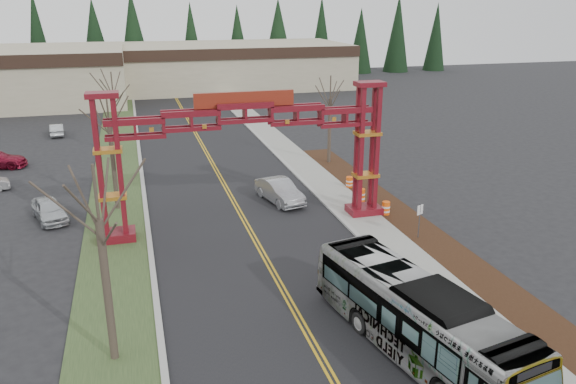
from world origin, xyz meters
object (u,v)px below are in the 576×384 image
object	(u,v)px
silver_sedan	(280,191)
bare_tree_right_far	(330,99)
retail_building_east	(230,65)
parked_car_far_a	(57,130)
parked_car_near_a	(49,210)
bare_tree_median_near	(99,221)
transit_bus	(418,318)
barrel_mid	(361,196)
bare_tree_median_mid	(109,124)
gateway_arch	(245,135)
street_sign	(420,215)
barrel_south	(386,209)
barrel_north	(349,183)
bare_tree_median_far	(113,97)

from	to	relation	value
silver_sedan	bare_tree_right_far	distance (m)	12.05
retail_building_east	parked_car_far_a	xyz separation A→B (m)	(-24.38, -31.18, -2.89)
parked_car_near_a	bare_tree_median_near	bearing A→B (deg)	-94.48
transit_bus	barrel_mid	xyz separation A→B (m)	(4.86, 17.34, -1.08)
parked_car_far_a	bare_tree_right_far	distance (m)	30.80
transit_bus	bare_tree_median_mid	xyz separation A→B (m)	(-11.83, 20.76, 4.39)
gateway_arch	street_sign	size ratio (longest dim) A/B	8.30
transit_bus	street_sign	world-z (taller)	transit_bus
bare_tree_median_near	bare_tree_median_mid	size ratio (longest dim) A/B	1.01
barrel_south	barrel_north	distance (m)	6.06
bare_tree_median_mid	barrel_north	size ratio (longest dim) A/B	8.50
parked_car_near_a	bare_tree_right_far	distance (m)	24.16
parked_car_far_a	barrel_north	xyz separation A→B (m)	(23.47, -25.35, -0.15)
gateway_arch	barrel_south	world-z (taller)	gateway_arch
bare_tree_right_far	transit_bus	bearing A→B (deg)	-102.51
parked_car_far_a	bare_tree_median_mid	distance (m)	26.52
bare_tree_median_near	bare_tree_median_far	distance (m)	33.15
transit_bus	barrel_mid	size ratio (longest dim) A/B	10.94
barrel_mid	bare_tree_median_far	bearing A→B (deg)	131.77
bare_tree_median_near	barrel_north	size ratio (longest dim) A/B	8.62
barrel_mid	barrel_south	bearing A→B (deg)	-77.75
parked_car_far_a	bare_tree_median_far	world-z (taller)	bare_tree_median_far
parked_car_far_a	barrel_north	distance (m)	34.55
barrel_south	bare_tree_right_far	bearing A→B (deg)	86.98
silver_sedan	bare_tree_median_far	bearing A→B (deg)	110.33
bare_tree_median_mid	gateway_arch	bearing A→B (deg)	-35.01
transit_bus	parked_car_far_a	distance (m)	49.43
silver_sedan	parked_car_near_a	size ratio (longest dim) A/B	1.16
street_sign	barrel_mid	size ratio (longest dim) A/B	2.08
parked_car_near_a	barrel_south	bearing A→B (deg)	-32.31
bare_tree_median_mid	street_sign	xyz separation A→B (m)	(17.52, -10.33, -4.42)
retail_building_east	barrel_mid	xyz separation A→B (m)	(-1.31, -59.77, -2.98)
silver_sedan	parked_car_near_a	xyz separation A→B (m)	(-15.43, 0.64, -0.09)
parked_car_near_a	barrel_south	xyz separation A→B (m)	(21.55, -5.26, -0.22)
silver_sedan	bare_tree_median_mid	world-z (taller)	bare_tree_median_mid
bare_tree_right_far	gateway_arch	bearing A→B (deg)	-128.32
bare_tree_median_near	bare_tree_right_far	xyz separation A→B (m)	(18.00, 24.94, -0.31)
parked_car_far_a	barrel_mid	world-z (taller)	parked_car_far_a
bare_tree_median_mid	bare_tree_right_far	world-z (taller)	bare_tree_median_mid
parked_car_near_a	parked_car_far_a	bearing A→B (deg)	76.08
bare_tree_median_far	barrel_mid	distance (m)	25.53
bare_tree_median_far	street_sign	distance (m)	31.25
silver_sedan	parked_car_far_a	world-z (taller)	silver_sedan
gateway_arch	barrel_mid	size ratio (longest dim) A/B	17.23
bare_tree_median_near	barrel_mid	world-z (taller)	bare_tree_median_near
transit_bus	bare_tree_right_far	world-z (taller)	bare_tree_right_far
bare_tree_median_far	barrel_south	distance (m)	28.03
transit_bus	silver_sedan	world-z (taller)	transit_bus
gateway_arch	bare_tree_median_mid	distance (m)	9.77
street_sign	transit_bus	bearing A→B (deg)	-118.63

